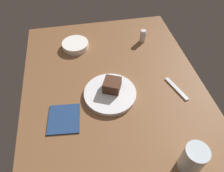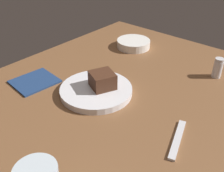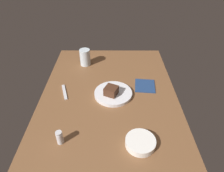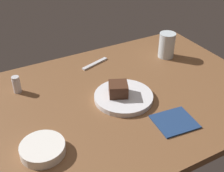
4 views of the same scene
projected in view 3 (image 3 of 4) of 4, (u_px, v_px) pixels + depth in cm
name	position (u px, v px, depth cm)	size (l,w,h in cm)	color
dining_table	(109.00, 97.00, 124.82)	(120.00, 84.00, 3.00)	brown
dessert_plate	(113.00, 93.00, 123.28)	(23.40, 23.40, 2.08)	silver
chocolate_cake_slice	(111.00, 91.00, 119.71)	(7.22, 7.21, 5.12)	#472819
salt_shaker	(60.00, 137.00, 93.29)	(3.23, 3.23, 7.24)	silver
water_glass	(85.00, 57.00, 149.50)	(7.81, 7.81, 12.36)	silver
side_bowl	(140.00, 142.00, 93.32)	(14.40, 14.40, 3.34)	white
dessert_spoon	(64.00, 92.00, 125.49)	(15.00, 1.80, 0.70)	silver
folded_napkin	(145.00, 86.00, 130.88)	(14.21, 12.84, 0.60)	navy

